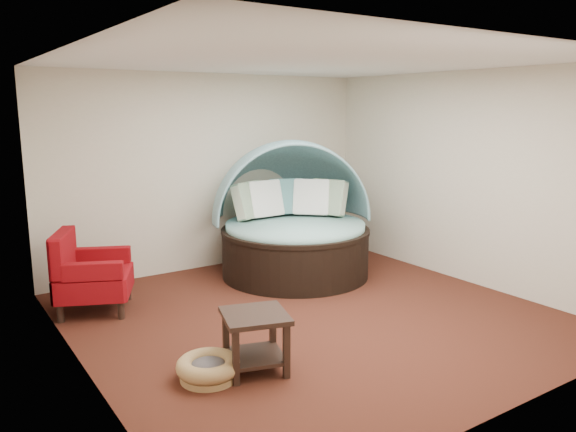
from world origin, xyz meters
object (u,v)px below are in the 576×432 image
canopy_daybed (293,212)px  side_table (255,334)px  red_armchair (89,275)px  pet_basket (208,368)px

canopy_daybed → side_table: 3.11m
red_armchair → canopy_daybed: bearing=23.8°
canopy_daybed → side_table: bearing=-109.7°
red_armchair → pet_basket: bearing=-55.5°
canopy_daybed → side_table: size_ratio=3.87×
pet_basket → side_table: side_table is taller
red_armchair → side_table: (0.83, -2.36, -0.09)m
pet_basket → red_armchair: size_ratio=0.65×
red_armchair → side_table: red_armchair is taller
pet_basket → red_armchair: 2.34m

